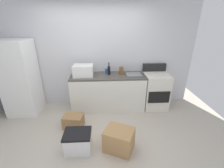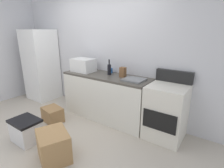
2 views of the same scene
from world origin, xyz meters
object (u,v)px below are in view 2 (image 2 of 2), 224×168
Objects in this scene: cardboard_box_large at (54,146)px; storage_bin at (26,130)px; refrigerator at (41,65)px; stove_oven at (166,111)px; coffee_mug at (111,71)px; microwave at (83,65)px; knife_block at (123,72)px; wine_bottle at (109,69)px; cardboard_box_medium at (53,115)px.

cardboard_box_large is 1.05× the size of storage_bin.
refrigerator reaches higher than storage_bin.
coffee_mug is (-1.25, 0.19, 0.48)m from stove_oven.
microwave is 1.00× the size of storage_bin.
storage_bin is at bearing -42.46° from refrigerator.
stove_oven is 6.11× the size of knife_block.
wine_bottle is 0.16m from coffee_mug.
cardboard_box_large is (-1.07, -1.42, -0.26)m from stove_oven.
cardboard_box_large is (2.20, -1.37, -0.67)m from refrigerator.
microwave is 1.53× the size of wine_bottle.
coffee_mug reaches higher than storage_bin.
refrigerator is at bearing -173.16° from coffee_mug.
stove_oven reaches higher than storage_bin.
refrigerator is 1.64m from cardboard_box_medium.
microwave is at bearing 75.84° from cardboard_box_medium.
coffee_mug is at bearing 161.52° from knife_block.
storage_bin is at bearing -121.34° from knife_block.
microwave is at bearing -179.19° from stove_oven.
cardboard_box_medium is 0.87× the size of storage_bin.
cardboard_box_medium is 0.68m from storage_bin.
refrigerator is 1.59× the size of stove_oven.
stove_oven is 1.89m from microwave.
cardboard_box_medium is at bearing -127.88° from coffee_mug.
storage_bin is at bearing -112.09° from wine_bottle.
wine_bottle is at bearing 3.05° from refrigerator.
refrigerator is 2.04m from coffee_mug.
wine_bottle reaches higher than knife_block.
coffee_mug is 1.45m from cardboard_box_medium.
cardboard_box_medium is (-1.98, -0.76, -0.32)m from stove_oven.
stove_oven reaches higher than coffee_mug.
cardboard_box_medium is at bearing -104.16° from microwave.
refrigerator is 3.81× the size of storage_bin.
stove_oven is 1.80m from cardboard_box_large.
knife_block is 1.70m from cardboard_box_large.
stove_oven is (3.27, 0.06, -0.41)m from refrigerator.
cardboard_box_large is (0.17, -1.61, -0.75)m from coffee_mug.
stove_oven is 1.35m from coffee_mug.
wine_bottle is 3.00× the size of coffee_mug.
storage_bin is (-0.60, -1.47, -0.82)m from wine_bottle.
stove_oven is at bearing 38.36° from storage_bin.
cardboard_box_large is at bearing -97.28° from knife_block.
wine_bottle reaches higher than storage_bin.
knife_block reaches higher than cardboard_box_large.
knife_block is 0.39× the size of storage_bin.
cardboard_box_large is at bearing -0.87° from storage_bin.
cardboard_box_large reaches higher than storage_bin.
cardboard_box_large is at bearing -36.07° from cardboard_box_medium.
refrigerator is 2.39m from knife_block.
wine_bottle is 1.69m from cardboard_box_large.
coffee_mug is 0.21× the size of cardboard_box_large.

